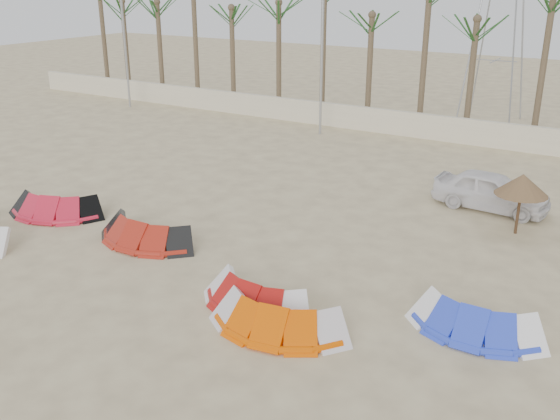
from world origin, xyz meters
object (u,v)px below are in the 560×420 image
Objects in this scene: kite_red_left at (62,203)px; kite_red_mid at (151,228)px; kite_blue at (479,314)px; parasol_left at (522,185)px; kite_orange at (284,312)px; car at (491,191)px; kite_red_right at (261,291)px.

kite_red_left is 4.41m from kite_red_mid.
kite_blue is at bearing -0.32° from kite_red_left.
kite_red_mid is 1.73× the size of parasol_left.
kite_orange and kite_blue have the same top height.
kite_orange is at bearing -150.03° from kite_blue.
car is at bearing 102.13° from kite_blue.
kite_red_mid is 0.99× the size of kite_orange.
kite_red_mid is 6.83m from kite_orange.
kite_red_right is (9.74, -1.82, -0.00)m from kite_red_left.
kite_red_right is 1.26m from kite_orange.
kite_red_mid is at bearing 162.35° from kite_red_right.
parasol_left is 0.50× the size of car.
kite_red_mid is 12.14m from parasol_left.
kite_red_left is at bearing 169.42° from kite_red_right.
kite_red_left is 11.10m from kite_orange.
kite_red_mid is at bearing -179.79° from kite_blue.
car reaches higher than kite_red_left.
kite_red_left is 15.61m from car.
parasol_left is (4.65, 8.48, 1.30)m from kite_red_right.
kite_orange is at bearing -19.84° from kite_red_mid.
kite_orange is 1.13× the size of kite_blue.
kite_red_left is 1.83× the size of parasol_left.
kite_red_left is at bearing 179.68° from kite_blue.
kite_red_mid is at bearing -1.59° from kite_red_left.
kite_red_right is 1.02× the size of kite_blue.
car reaches higher than kite_orange.
kite_red_right is (5.33, -1.70, -0.00)m from kite_red_mid.
kite_red_left is at bearing -155.16° from parasol_left.
kite_red_right is 5.46m from kite_blue.
kite_orange is (10.83, -2.44, -0.00)m from kite_red_left.
kite_red_mid is (4.40, -0.12, 0.00)m from kite_red_left.
parasol_left is at bearing 61.25° from kite_red_right.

